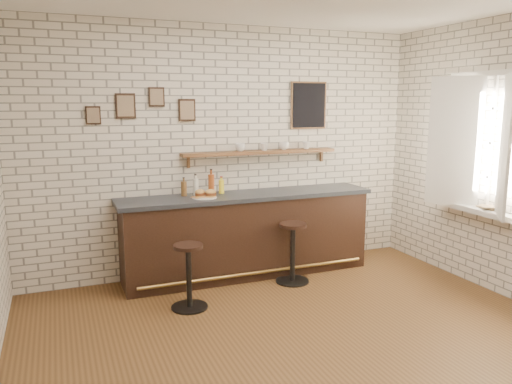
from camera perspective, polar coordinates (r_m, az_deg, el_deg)
ground at (r=4.76m, az=4.95°, el=-15.91°), size 5.00×5.00×0.00m
bar_counter at (r=6.10m, az=-0.97°, el=-4.84°), size 3.10×0.65×1.01m
sandwich_plate at (r=5.74m, az=-5.91°, el=-0.62°), size 0.28×0.28×0.01m
ciabatta_sandwich at (r=5.74m, az=-5.81°, el=-0.15°), size 0.27×0.19×0.08m
potato_chips at (r=5.74m, az=-6.05°, el=-0.56°), size 0.26×0.19×0.00m
bitters_bottle_brown at (r=5.88m, az=-8.24°, el=0.41°), size 0.07×0.07×0.22m
bitters_bottle_white at (r=5.91m, az=-6.89°, el=0.61°), size 0.06×0.06×0.25m
bitters_bottle_amber at (r=5.96m, az=-5.13°, el=0.94°), size 0.07×0.07×0.30m
condiment_bottle_yellow at (r=6.00m, az=-3.97°, el=0.66°), size 0.06×0.06×0.21m
bar_stool_left at (r=5.20m, az=-7.68°, el=-9.30°), size 0.40×0.40×0.68m
bar_stool_right at (r=5.88m, az=4.22°, el=-6.71°), size 0.39×0.39×0.71m
wall_shelf at (r=6.20m, az=0.52°, el=4.55°), size 2.00×0.18×0.18m
shelf_cup_a at (r=6.09m, az=-1.80°, el=5.12°), size 0.17×0.17×0.10m
shelf_cup_b at (r=6.21m, az=0.95°, el=5.18°), size 0.13×0.13×0.09m
shelf_cup_c at (r=6.32m, az=3.20°, el=5.29°), size 0.16×0.16×0.10m
shelf_cup_d at (r=6.46m, az=5.78°, el=5.34°), size 0.14×0.14×0.09m
back_wall_decor at (r=6.17m, az=-1.27°, el=9.81°), size 2.96×0.02×0.56m
window_sill at (r=6.10m, az=24.32°, el=-1.96°), size 0.20×1.35×0.06m
casement_window at (r=5.96m, az=24.56°, el=5.06°), size 0.40×1.30×1.56m
book_lower at (r=6.04m, az=24.52°, el=-1.68°), size 0.19×0.25×0.02m
book_upper at (r=6.06m, az=24.39°, el=-1.48°), size 0.24×0.24×0.01m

